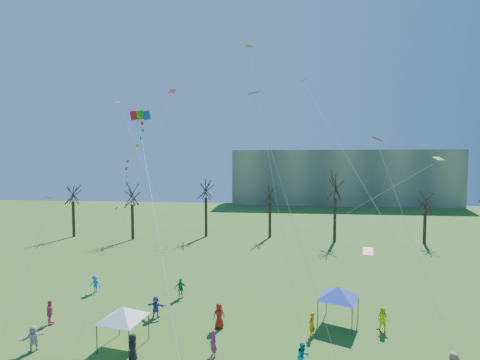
# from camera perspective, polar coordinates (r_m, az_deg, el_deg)

# --- Properties ---
(distant_building) EXTENTS (60.00, 14.00, 15.00)m
(distant_building) POSITION_cam_1_polar(r_m,az_deg,el_deg) (98.49, 16.79, 0.47)
(distant_building) COLOR gray
(distant_building) RESTS_ON ground
(bare_tree_row) EXTENTS (67.27, 8.40, 10.39)m
(bare_tree_row) POSITION_cam_1_polar(r_m,az_deg,el_deg) (51.05, 6.20, -2.86)
(bare_tree_row) COLOR black
(bare_tree_row) RESTS_ON ground
(big_box_kite) EXTENTS (4.80, 8.07, 20.99)m
(big_box_kite) POSITION_cam_1_polar(r_m,az_deg,el_deg) (25.16, -17.72, 2.11)
(big_box_kite) COLOR red
(big_box_kite) RESTS_ON ground
(canopy_tent_white) EXTENTS (3.50, 3.50, 2.66)m
(canopy_tent_white) POSITION_cam_1_polar(r_m,az_deg,el_deg) (24.56, -19.29, -20.62)
(canopy_tent_white) COLOR #3F3F44
(canopy_tent_white) RESTS_ON ground
(canopy_tent_blue) EXTENTS (3.42, 3.42, 2.79)m
(canopy_tent_blue) POSITION_cam_1_polar(r_m,az_deg,el_deg) (27.16, 16.48, -17.92)
(canopy_tent_blue) COLOR #3F3F44
(canopy_tent_blue) RESTS_ON ground
(festival_crowd) EXTENTS (27.25, 14.83, 1.86)m
(festival_crowd) POSITION_cam_1_polar(r_m,az_deg,el_deg) (23.75, -5.51, -25.06)
(festival_crowd) COLOR red
(festival_crowd) RESTS_ON ground
(small_kites_aloft) EXTENTS (29.83, 18.81, 33.34)m
(small_kites_aloft) POSITION_cam_1_polar(r_m,az_deg,el_deg) (25.77, 1.01, 6.28)
(small_kites_aloft) COLOR orange
(small_kites_aloft) RESTS_ON ground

